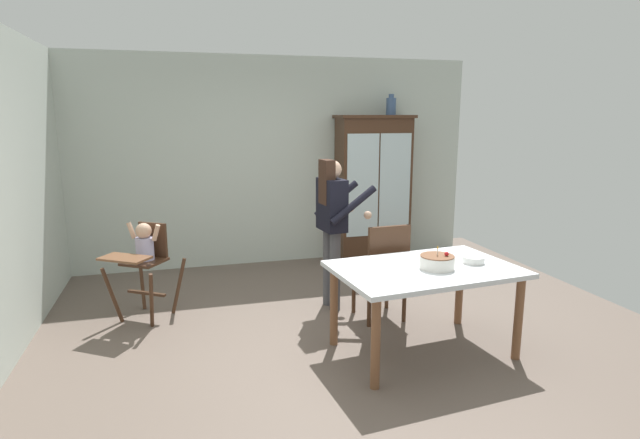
% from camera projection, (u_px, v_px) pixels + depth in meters
% --- Properties ---
extents(ground_plane, '(6.24, 6.24, 0.00)m').
position_uv_depth(ground_plane, '(335.00, 340.00, 4.55)').
color(ground_plane, '#66564C').
extents(wall_back, '(5.32, 0.06, 2.70)m').
position_uv_depth(wall_back, '(277.00, 162.00, 6.76)').
color(wall_back, beige).
rests_on(wall_back, ground_plane).
extents(china_cabinet, '(1.02, 0.48, 1.96)m').
position_uv_depth(china_cabinet, '(373.00, 188.00, 6.92)').
color(china_cabinet, '#422819').
rests_on(china_cabinet, ground_plane).
extents(ceramic_vase, '(0.13, 0.13, 0.27)m').
position_uv_depth(ceramic_vase, '(391.00, 106.00, 6.76)').
color(ceramic_vase, '#3D567F').
rests_on(ceramic_vase, china_cabinet).
extents(high_chair_with_toddler, '(0.80, 0.85, 0.95)m').
position_uv_depth(high_chair_with_toddler, '(144.00, 253.00, 4.92)').
color(high_chair_with_toddler, '#422819').
rests_on(high_chair_with_toddler, ground_plane).
extents(adult_person, '(0.54, 0.53, 1.53)m').
position_uv_depth(adult_person, '(332.00, 216.00, 5.13)').
color(adult_person, '#47474C').
rests_on(adult_person, ground_plane).
extents(dining_table, '(1.55, 1.10, 0.74)m').
position_uv_depth(dining_table, '(425.00, 278.00, 4.20)').
color(dining_table, silver).
rests_on(dining_table, ground_plane).
extents(birthday_cake, '(0.28, 0.28, 0.19)m').
position_uv_depth(birthday_cake, '(437.00, 262.00, 4.14)').
color(birthday_cake, white).
rests_on(birthday_cake, dining_table).
extents(serving_bowl, '(0.18, 0.18, 0.05)m').
position_uv_depth(serving_bowl, '(473.00, 260.00, 4.29)').
color(serving_bowl, silver).
rests_on(serving_bowl, dining_table).
extents(dining_chair_far_side, '(0.47, 0.47, 0.96)m').
position_uv_depth(dining_chair_far_side, '(384.00, 266.00, 4.86)').
color(dining_chair_far_side, '#422819').
rests_on(dining_chair_far_side, ground_plane).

